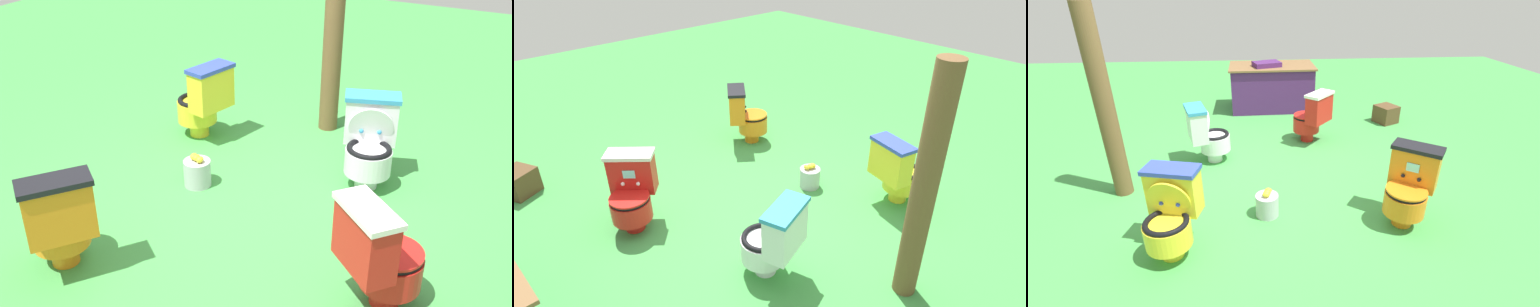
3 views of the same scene
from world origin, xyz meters
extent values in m
plane|color=#429947|center=(0.00, 0.00, 0.00)|extent=(14.00, 14.00, 0.00)
cylinder|color=white|center=(-0.68, 0.49, 0.07)|extent=(0.23, 0.23, 0.14)
cylinder|color=white|center=(-0.67, 0.49, 0.24)|extent=(0.47, 0.47, 0.20)
torus|color=black|center=(-0.67, 0.49, 0.35)|extent=(0.45, 0.45, 0.04)
cylinder|color=#338CBF|center=(-0.67, 0.49, 0.30)|extent=(0.30, 0.30, 0.01)
cube|color=white|center=(-0.86, 0.43, 0.51)|extent=(0.31, 0.45, 0.37)
cube|color=#338CBF|center=(-0.86, 0.43, 0.71)|extent=(0.34, 0.48, 0.04)
cube|color=#8CE0E5|center=(-0.76, 0.46, 0.56)|extent=(0.04, 0.11, 0.08)
cylinder|color=white|center=(-0.76, 0.46, 0.49)|extent=(0.20, 0.36, 0.35)
sphere|color=#338CBF|center=(-0.78, 0.53, 0.46)|extent=(0.04, 0.04, 0.04)
sphere|color=#338CBF|center=(-0.73, 0.40, 0.46)|extent=(0.04, 0.04, 0.04)
cylinder|color=yellow|center=(-0.86, -1.22, 0.07)|extent=(0.22, 0.22, 0.14)
cylinder|color=yellow|center=(-0.86, -1.24, 0.24)|extent=(0.44, 0.44, 0.20)
torus|color=black|center=(-0.86, -1.24, 0.35)|extent=(0.42, 0.42, 0.04)
cylinder|color=#3347B2|center=(-0.86, -1.24, 0.30)|extent=(0.29, 0.29, 0.01)
cube|color=yellow|center=(-0.82, -1.05, 0.51)|extent=(0.44, 0.28, 0.37)
cube|color=#3347B2|center=(-0.82, -1.05, 0.71)|extent=(0.47, 0.31, 0.04)
cube|color=#8CE0E5|center=(-0.84, -1.15, 0.56)|extent=(0.11, 0.03, 0.08)
cylinder|color=yellow|center=(-0.84, -1.15, 0.49)|extent=(0.36, 0.17, 0.35)
sphere|color=#3347B2|center=(-0.77, -1.17, 0.46)|extent=(0.04, 0.04, 0.04)
sphere|color=#3347B2|center=(-0.91, -1.14, 0.46)|extent=(0.04, 0.04, 0.04)
cylinder|color=red|center=(0.57, 1.02, 0.07)|extent=(0.25, 0.25, 0.14)
cylinder|color=red|center=(0.55, 1.04, 0.24)|extent=(0.52, 0.52, 0.20)
torus|color=black|center=(0.55, 1.04, 0.35)|extent=(0.50, 0.50, 0.04)
cylinder|color=white|center=(0.55, 1.04, 0.30)|extent=(0.34, 0.34, 0.01)
cube|color=red|center=(0.70, 0.90, 0.51)|extent=(0.41, 0.43, 0.37)
cube|color=white|center=(0.70, 0.90, 0.71)|extent=(0.45, 0.47, 0.04)
cube|color=#8CE0E5|center=(0.63, 0.97, 0.56)|extent=(0.08, 0.09, 0.08)
cylinder|color=red|center=(0.55, 1.04, 0.37)|extent=(0.51, 0.51, 0.02)
sphere|color=white|center=(0.58, 0.92, 0.46)|extent=(0.04, 0.04, 0.04)
sphere|color=white|center=(0.67, 1.02, 0.46)|extent=(0.04, 0.04, 0.04)
cylinder|color=orange|center=(1.18, -0.96, 0.07)|extent=(0.25, 0.25, 0.14)
cylinder|color=orange|center=(1.17, -0.98, 0.24)|extent=(0.52, 0.52, 0.20)
torus|color=black|center=(1.17, -0.98, 0.35)|extent=(0.50, 0.50, 0.04)
cylinder|color=black|center=(1.17, -0.98, 0.30)|extent=(0.34, 0.34, 0.01)
cube|color=orange|center=(1.29, -0.82, 0.51)|extent=(0.44, 0.40, 0.37)
cube|color=black|center=(1.29, -0.82, 0.71)|extent=(0.48, 0.43, 0.04)
cube|color=#8CE0E5|center=(1.23, -0.90, 0.56)|extent=(0.09, 0.07, 0.08)
cylinder|color=orange|center=(1.17, -0.98, 0.37)|extent=(0.50, 0.50, 0.02)
sphere|color=black|center=(1.28, -0.94, 0.46)|extent=(0.04, 0.04, 0.04)
sphere|color=black|center=(1.17, -0.86, 0.46)|extent=(0.04, 0.04, 0.04)
cylinder|color=brown|center=(-1.58, -0.20, 0.95)|extent=(0.18, 0.18, 1.90)
cube|color=brown|center=(1.94, 1.64, 0.14)|extent=(0.41, 0.41, 0.28)
cylinder|color=#B7B7BF|center=(-0.06, -0.73, 0.11)|extent=(0.22, 0.22, 0.22)
ellipsoid|color=yellow|center=(-0.07, -0.76, 0.25)|extent=(0.07, 0.05, 0.05)
ellipsoid|color=yellow|center=(-0.06, -0.73, 0.25)|extent=(0.07, 0.05, 0.05)
ellipsoid|color=yellow|center=(-0.05, -0.69, 0.25)|extent=(0.07, 0.05, 0.05)
camera|label=1|loc=(3.31, 1.60, 2.45)|focal=40.78mm
camera|label=2|loc=(-2.67, 2.27, 2.65)|focal=30.23mm
camera|label=3|loc=(-0.12, -3.46, 2.00)|focal=24.06mm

